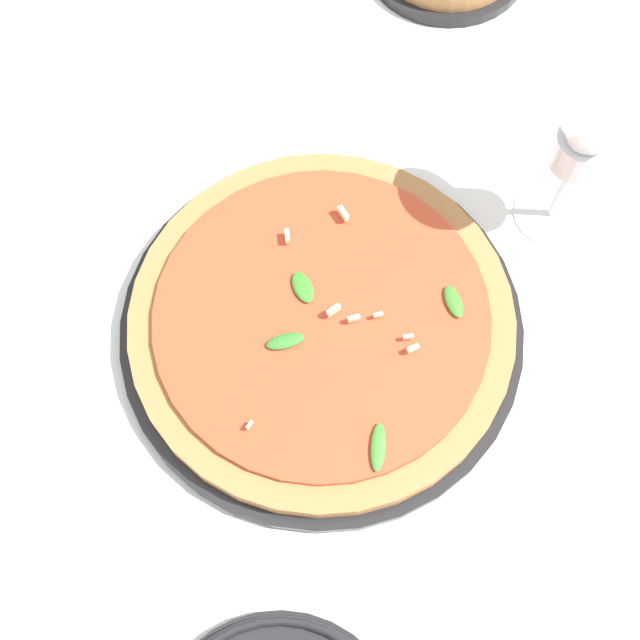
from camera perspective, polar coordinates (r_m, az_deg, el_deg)
ground_plane at (r=0.78m, az=0.90°, el=-1.53°), size 6.00×6.00×0.00m
pizza_arugula_main at (r=0.77m, az=0.01°, el=-0.38°), size 0.35×0.35×0.05m
wine_glass at (r=0.76m, az=16.77°, el=11.27°), size 0.09×0.09×0.18m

